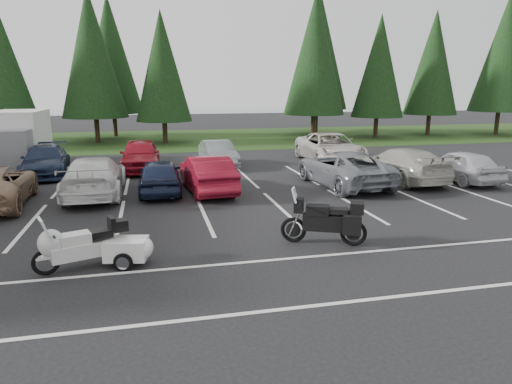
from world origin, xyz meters
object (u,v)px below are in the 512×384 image
at_px(box_truck, 16,140).
at_px(car_near_8, 461,166).
at_px(car_far_1, 45,161).
at_px(car_far_3, 218,154).
at_px(cargo_trailer, 127,252).
at_px(car_far_2, 140,155).
at_px(adventure_motorcycle, 324,216).
at_px(car_near_4, 160,176).
at_px(car_near_6, 343,168).
at_px(car_near_3, 94,177).
at_px(car_near_7, 402,164).
at_px(touring_motorcycle, 82,240).
at_px(car_near_5, 207,174).
at_px(car_far_4, 330,148).

xyz_separation_m(box_truck, car_near_8, (20.37, -8.61, -0.74)).
xyz_separation_m(car_far_1, car_far_3, (8.43, 0.64, -0.03)).
relative_size(box_truck, cargo_trailer, 3.98).
height_order(car_far_2, adventure_motorcycle, car_far_2).
xyz_separation_m(box_truck, car_near_4, (7.18, -7.92, -0.76)).
bearing_deg(car_far_1, cargo_trailer, -76.36).
height_order(car_near_4, car_near_6, car_near_6).
bearing_deg(car_near_3, car_near_6, 177.76).
relative_size(car_far_1, car_far_2, 1.04).
relative_size(car_near_6, car_far_3, 1.32).
xyz_separation_m(box_truck, adventure_motorcycle, (11.27, -15.16, -0.68)).
height_order(car_near_3, car_near_7, car_near_3).
height_order(car_far_3, touring_motorcycle, touring_motorcycle).
height_order(car_near_5, touring_motorcycle, car_near_5).
relative_size(box_truck, car_far_3, 1.37).
height_order(car_near_3, car_far_3, car_near_3).
bearing_deg(car_near_3, car_far_4, -154.96).
xyz_separation_m(car_near_6, car_near_7, (2.95, 0.33, 0.00)).
relative_size(car_near_3, car_far_1, 1.09).
xyz_separation_m(car_near_8, car_far_3, (-10.00, 6.41, -0.04)).
bearing_deg(car_near_5, car_far_3, -107.68).
distance_m(car_near_4, car_far_2, 5.40).
bearing_deg(car_far_1, car_near_8, -22.34).
bearing_deg(car_near_6, car_near_8, 172.23).
relative_size(car_near_6, cargo_trailer, 3.84).
bearing_deg(car_far_2, car_near_8, -21.37).
bearing_deg(car_near_3, car_near_4, 178.84).
bearing_deg(car_near_8, car_near_4, -4.75).
bearing_deg(car_near_8, car_near_6, -4.94).
bearing_deg(car_far_2, car_far_4, 3.29).
bearing_deg(car_near_8, car_near_5, -4.01).
distance_m(car_near_6, car_far_1, 14.02).
bearing_deg(car_far_2, box_truck, 159.77).
xyz_separation_m(box_truck, car_far_2, (6.35, -2.58, -0.66)).
distance_m(car_far_1, touring_motorcycle, 13.03).
height_order(car_far_2, touring_motorcycle, car_far_2).
xyz_separation_m(car_near_7, car_far_4, (-1.12, 5.64, 0.06)).
bearing_deg(car_near_7, car_near_6, 2.69).
bearing_deg(car_far_1, adventure_motorcycle, -57.80).
distance_m(car_far_1, car_far_4, 14.75).
distance_m(box_truck, car_near_7, 19.51).
bearing_deg(car_far_1, car_near_3, -66.16).
distance_m(car_far_1, car_far_2, 4.42).
bearing_deg(touring_motorcycle, car_near_5, 42.45).
relative_size(car_far_1, car_far_4, 0.82).
bearing_deg(car_far_1, car_far_2, -1.55).
distance_m(car_near_7, adventure_motorcycle, 9.70).
height_order(car_near_6, car_far_1, car_near_6).
relative_size(car_near_8, touring_motorcycle, 1.71).
xyz_separation_m(car_far_3, cargo_trailer, (-4.17, -13.28, -0.35)).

